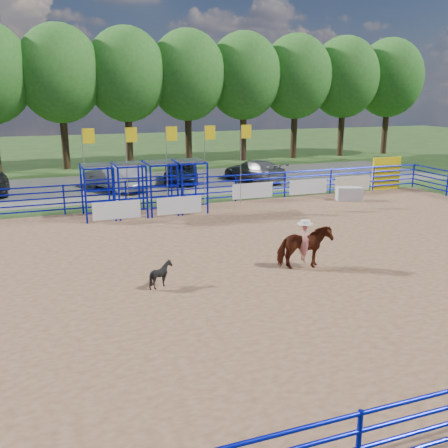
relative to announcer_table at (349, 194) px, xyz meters
The scene contains 12 objects.
ground 12.07m from the announcer_table, 138.25° to the right, with size 120.00×120.00×0.00m, color #375622.
arena_dirt 12.06m from the announcer_table, 138.25° to the right, with size 30.00×20.00×0.02m, color #A07350.
gravel_strip 12.71m from the announcer_table, 135.08° to the left, with size 40.00×10.00×0.01m, color slate.
announcer_table is the anchor object (origin of this frame).
horse_and_rider 11.91m from the announcer_table, 131.11° to the right, with size 1.86×1.02×2.34m.
calf 15.55m from the announcer_table, 145.02° to the right, with size 0.65×0.73×0.80m, color black.
car_b 13.92m from the announcer_table, 146.75° to the left, with size 1.73×4.95×1.63m, color gray.
car_c 11.47m from the announcer_table, 128.76° to the left, with size 2.19×4.74×1.32m, color #141B32.
car_d 8.01m from the announcer_table, 107.87° to the left, with size 1.99×4.90×1.42m, color #58585B.
perimeter_fence 12.06m from the announcer_table, 138.25° to the right, with size 30.10×20.10×1.50m.
chute_assembly 10.96m from the announcer_table, behind, with size 19.32×2.41×4.20m.
treeline 21.33m from the announcer_table, 116.59° to the left, with size 56.40×6.40×11.24m.
Camera 1 is at (-6.89, -15.03, 5.80)m, focal length 40.00 mm.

